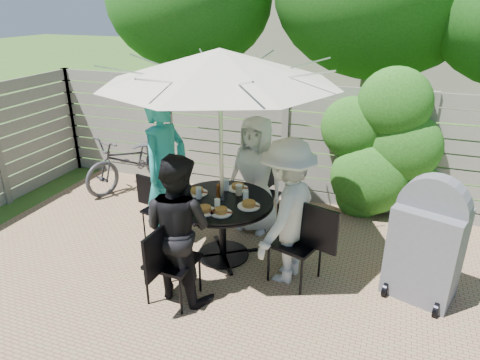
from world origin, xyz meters
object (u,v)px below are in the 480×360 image
(person_front, at_px, (178,228))
(plate_front, at_px, (204,210))
(glass_left, at_px, (199,193))
(glass_front, at_px, (217,205))
(bicycle, at_px, (132,160))
(bbq_grill, at_px, (427,244))
(chair_back, at_px, (260,206))
(chair_left, at_px, (162,220))
(plate_back, at_px, (238,187))
(syrup_jug, at_px, (220,191))
(coffee_cup, at_px, (239,190))
(plate_right, at_px, (249,205))
(person_left, at_px, (166,172))
(person_right, at_px, (287,213))
(plate_left, at_px, (197,191))
(plate_extra, at_px, (221,212))
(chair_right, at_px, (296,258))
(glass_back, at_px, (226,185))
(person_back, at_px, (256,175))
(patio_table, at_px, (222,218))
(umbrella, at_px, (220,66))
(glass_right, at_px, (246,196))
(chair_front, at_px, (173,277))

(person_front, distance_m, plate_front, 0.47)
(person_front, relative_size, glass_left, 11.43)
(person_front, xyz_separation_m, glass_front, (0.21, 0.54, 0.05))
(bicycle, distance_m, bbq_grill, 4.75)
(person_front, bearing_deg, chair_back, -90.01)
(chair_left, distance_m, plate_back, 1.17)
(syrup_jug, relative_size, coffee_cup, 1.33)
(plate_right, distance_m, bbq_grill, 1.92)
(bbq_grill, bearing_deg, coffee_cup, -165.71)
(chair_back, xyz_separation_m, bbq_grill, (2.08, -0.90, 0.35))
(person_left, distance_m, glass_left, 0.59)
(person_right, xyz_separation_m, bbq_grill, (1.44, 0.20, -0.20))
(plate_left, bearing_deg, bbq_grill, -0.28)
(bbq_grill, bearing_deg, plate_extra, -151.67)
(plate_left, bearing_deg, person_front, -76.90)
(chair_right, relative_size, plate_back, 3.85)
(glass_back, bearing_deg, plate_left, -144.85)
(coffee_cup, bearing_deg, glass_back, 158.71)
(person_back, xyz_separation_m, chair_right, (0.80, -0.99, -0.50))
(glass_back, bearing_deg, glass_front, -78.35)
(person_back, xyz_separation_m, plate_left, (-0.50, -0.75, 0.00))
(patio_table, relative_size, umbrella, 0.46)
(plate_extra, bearing_deg, glass_left, 145.72)
(person_left, xyz_separation_m, bicycle, (-1.44, 1.37, -0.50))
(person_back, relative_size, plate_front, 6.17)
(person_left, bearing_deg, glass_front, -105.52)
(person_back, xyz_separation_m, glass_right, (0.13, -0.76, 0.05))
(plate_back, height_order, coffee_cup, coffee_cup)
(bicycle, bearing_deg, plate_right, -11.47)
(umbrella, relative_size, glass_back, 21.39)
(person_back, height_order, chair_front, person_back)
(glass_back, bearing_deg, umbrella, -78.35)
(person_front, distance_m, plate_extra, 0.56)
(plate_back, height_order, bbq_grill, bbq_grill)
(person_front, xyz_separation_m, syrup_jug, (0.10, 0.88, 0.06))
(plate_back, relative_size, glass_front, 1.86)
(glass_right, bearing_deg, glass_front, -123.35)
(chair_back, height_order, person_back, person_back)
(patio_table, distance_m, chair_right, 1.00)
(person_front, xyz_separation_m, coffee_cup, (0.29, 1.01, 0.04))
(patio_table, xyz_separation_m, bicycle, (-2.26, 1.52, -0.08))
(person_back, relative_size, person_left, 0.83)
(plate_right, relative_size, glass_left, 1.86)
(person_right, xyz_separation_m, bicycle, (-3.08, 1.66, -0.36))
(chair_front, bearing_deg, chair_back, -7.20)
(person_left, xyz_separation_m, person_front, (0.67, -0.97, -0.17))
(syrup_jug, bearing_deg, chair_left, 172.80)
(chair_left, distance_m, glass_right, 1.37)
(chair_right, relative_size, plate_right, 3.85)
(person_left, height_order, bicycle, person_left)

